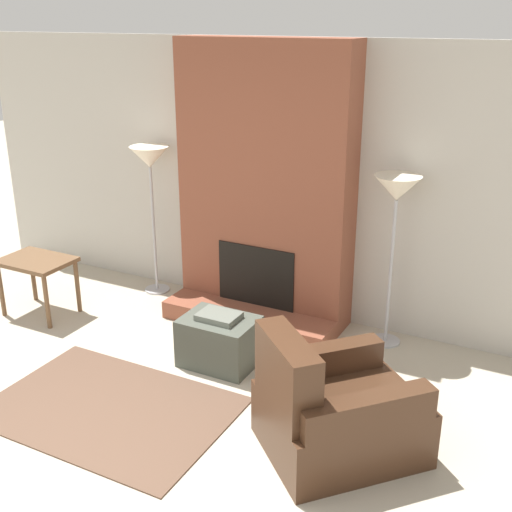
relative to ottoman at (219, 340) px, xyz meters
The scene contains 9 objects.
ground_plane 2.00m from the ottoman, 93.06° to the right, with size 24.00×24.00×0.00m, color #B2A893.
wall_back 1.68m from the ottoman, 94.76° to the left, with size 7.03×0.06×2.60m, color #BCB7AD.
fireplace 1.44m from the ottoman, 95.86° to the left, with size 1.67×0.75×2.60m.
ottoman is the anchor object (origin of this frame).
armchair 1.42m from the ottoman, 27.75° to the right, with size 1.28×1.29×0.90m.
side_table 2.08m from the ottoman, behind, with size 0.68×0.49×0.57m.
floor_lamp_left 2.07m from the ottoman, 143.53° to the left, with size 0.39×0.39×1.55m.
floor_lamp_right 1.90m from the ottoman, 41.92° to the left, with size 0.39×0.39×1.54m.
area_rug 1.06m from the ottoman, 111.87° to the right, with size 1.80×1.23×0.01m, color brown.
Camera 1 is at (2.58, -2.11, 2.78)m, focal length 45.00 mm.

